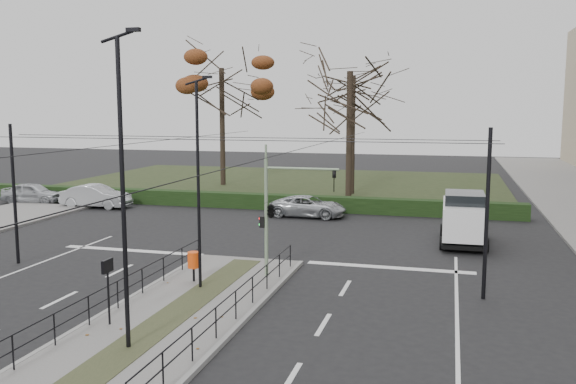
{
  "coord_description": "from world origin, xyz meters",
  "views": [
    {
      "loc": [
        8.34,
        -19.77,
        6.62
      ],
      "look_at": [
        1.23,
        6.7,
        2.87
      ],
      "focal_mm": 38.0,
      "sensor_mm": 36.0,
      "label": 1
    }
  ],
  "objects_px": {
    "info_panel": "(107,273)",
    "bare_tree_center": "(353,85)",
    "traffic_light": "(273,208)",
    "white_van": "(464,217)",
    "streetlamp_median_near": "(123,191)",
    "parked_car_second": "(96,196)",
    "parked_car_fourth": "(308,206)",
    "litter_bin": "(193,260)",
    "bare_tree_near": "(350,81)",
    "streetlamp_median_far": "(199,182)",
    "rust_tree": "(221,68)",
    "parked_car_first": "(33,193)"
  },
  "relations": [
    {
      "from": "info_panel",
      "to": "bare_tree_center",
      "type": "distance_m",
      "value": 31.58
    },
    {
      "from": "traffic_light",
      "to": "bare_tree_center",
      "type": "bearing_deg",
      "value": 91.96
    },
    {
      "from": "white_van",
      "to": "streetlamp_median_near",
      "type": "bearing_deg",
      "value": -118.8
    },
    {
      "from": "parked_car_second",
      "to": "parked_car_fourth",
      "type": "bearing_deg",
      "value": -90.23
    },
    {
      "from": "info_panel",
      "to": "bare_tree_center",
      "type": "relative_size",
      "value": 0.17
    },
    {
      "from": "litter_bin",
      "to": "streetlamp_median_near",
      "type": "xyz_separation_m",
      "value": [
        0.92,
        -6.45,
        3.52
      ]
    },
    {
      "from": "info_panel",
      "to": "streetlamp_median_near",
      "type": "distance_m",
      "value": 3.46
    },
    {
      "from": "streetlamp_median_near",
      "to": "parked_car_second",
      "type": "bearing_deg",
      "value": 124.27
    },
    {
      "from": "parked_car_fourth",
      "to": "white_van",
      "type": "distance_m",
      "value": 10.65
    },
    {
      "from": "white_van",
      "to": "bare_tree_near",
      "type": "xyz_separation_m",
      "value": [
        -7.68,
        11.78,
        7.22
      ]
    },
    {
      "from": "bare_tree_center",
      "to": "info_panel",
      "type": "bearing_deg",
      "value": -94.54
    },
    {
      "from": "litter_bin",
      "to": "parked_car_second",
      "type": "xyz_separation_m",
      "value": [
        -13.8,
        15.16,
        -0.17
      ]
    },
    {
      "from": "streetlamp_median_far",
      "to": "traffic_light",
      "type": "bearing_deg",
      "value": 45.74
    },
    {
      "from": "info_panel",
      "to": "streetlamp_median_near",
      "type": "xyz_separation_m",
      "value": [
        1.5,
        -1.48,
        2.75
      ]
    },
    {
      "from": "streetlamp_median_near",
      "to": "rust_tree",
      "type": "relative_size",
      "value": 0.65
    },
    {
      "from": "white_van",
      "to": "bare_tree_center",
      "type": "xyz_separation_m",
      "value": [
        -8.11,
        15.79,
        7.11
      ]
    },
    {
      "from": "streetlamp_median_far",
      "to": "bare_tree_near",
      "type": "bearing_deg",
      "value": 85.63
    },
    {
      "from": "traffic_light",
      "to": "parked_car_fourth",
      "type": "relative_size",
      "value": 0.98
    },
    {
      "from": "traffic_light",
      "to": "streetlamp_median_far",
      "type": "relative_size",
      "value": 0.6
    },
    {
      "from": "streetlamp_median_far",
      "to": "parked_car_fourth",
      "type": "bearing_deg",
      "value": 89.05
    },
    {
      "from": "streetlamp_median_far",
      "to": "bare_tree_center",
      "type": "distance_m",
      "value": 26.88
    },
    {
      "from": "litter_bin",
      "to": "parked_car_first",
      "type": "bearing_deg",
      "value": 140.7
    },
    {
      "from": "streetlamp_median_far",
      "to": "bare_tree_center",
      "type": "xyz_separation_m",
      "value": [
        1.29,
        26.48,
        4.42
      ]
    },
    {
      "from": "parked_car_first",
      "to": "rust_tree",
      "type": "height_order",
      "value": "rust_tree"
    },
    {
      "from": "parked_car_fourth",
      "to": "rust_tree",
      "type": "xyz_separation_m",
      "value": [
        -10.64,
        13.03,
        9.38
      ]
    },
    {
      "from": "streetlamp_median_near",
      "to": "white_van",
      "type": "relative_size",
      "value": 1.75
    },
    {
      "from": "streetlamp_median_near",
      "to": "white_van",
      "type": "xyz_separation_m",
      "value": [
        9.05,
        16.46,
        -3.15
      ]
    },
    {
      "from": "litter_bin",
      "to": "bare_tree_near",
      "type": "height_order",
      "value": "bare_tree_near"
    },
    {
      "from": "rust_tree",
      "to": "bare_tree_center",
      "type": "distance_m",
      "value": 12.08
    },
    {
      "from": "parked_car_second",
      "to": "white_van",
      "type": "xyz_separation_m",
      "value": [
        23.77,
        -5.15,
        0.55
      ]
    },
    {
      "from": "parked_car_fourth",
      "to": "traffic_light",
      "type": "bearing_deg",
      "value": -171.17
    },
    {
      "from": "bare_tree_center",
      "to": "bare_tree_near",
      "type": "distance_m",
      "value": 4.03
    },
    {
      "from": "streetlamp_median_far",
      "to": "bare_tree_center",
      "type": "height_order",
      "value": "bare_tree_center"
    },
    {
      "from": "parked_car_second",
      "to": "bare_tree_near",
      "type": "height_order",
      "value": "bare_tree_near"
    },
    {
      "from": "parked_car_first",
      "to": "parked_car_second",
      "type": "distance_m",
      "value": 5.46
    },
    {
      "from": "streetlamp_median_near",
      "to": "white_van",
      "type": "bearing_deg",
      "value": 61.2
    },
    {
      "from": "litter_bin",
      "to": "streetlamp_median_near",
      "type": "bearing_deg",
      "value": -81.86
    },
    {
      "from": "white_van",
      "to": "bare_tree_near",
      "type": "relative_size",
      "value": 0.4
    },
    {
      "from": "info_panel",
      "to": "rust_tree",
      "type": "bearing_deg",
      "value": 105.41
    },
    {
      "from": "streetlamp_median_far",
      "to": "parked_car_second",
      "type": "distance_m",
      "value": 21.64
    },
    {
      "from": "bare_tree_center",
      "to": "bare_tree_near",
      "type": "bearing_deg",
      "value": -83.85
    },
    {
      "from": "parked_car_second",
      "to": "parked_car_first",
      "type": "bearing_deg",
      "value": 82.54
    },
    {
      "from": "traffic_light",
      "to": "bare_tree_center",
      "type": "relative_size",
      "value": 0.39
    },
    {
      "from": "streetlamp_median_near",
      "to": "parked_car_second",
      "type": "relative_size",
      "value": 1.81
    },
    {
      "from": "traffic_light",
      "to": "litter_bin",
      "type": "relative_size",
      "value": 4.07
    },
    {
      "from": "litter_bin",
      "to": "parked_car_second",
      "type": "relative_size",
      "value": 0.24
    },
    {
      "from": "parked_car_first",
      "to": "bare_tree_near",
      "type": "xyz_separation_m",
      "value": [
        21.52,
        6.06,
        7.81
      ]
    },
    {
      "from": "white_van",
      "to": "rust_tree",
      "type": "xyz_separation_m",
      "value": [
        -19.77,
        18.48,
        8.7
      ]
    },
    {
      "from": "bare_tree_near",
      "to": "parked_car_first",
      "type": "bearing_deg",
      "value": -164.28
    },
    {
      "from": "parked_car_first",
      "to": "rust_tree",
      "type": "relative_size",
      "value": 0.33
    }
  ]
}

